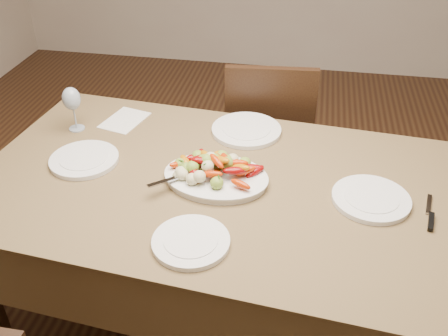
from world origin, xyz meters
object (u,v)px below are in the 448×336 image
Objects in this scene: chair_far at (268,138)px; plate_right at (371,199)px; plate_near at (191,242)px; wine_glass at (73,108)px; dining_table at (224,257)px; plate_left at (84,160)px; plate_far at (246,130)px; serving_platter at (216,179)px.

chair_far reaches higher than plate_right.
plate_near is (-0.13, -1.15, 0.29)m from chair_far.
wine_glass is at bearing 30.11° from chair_far.
plate_near is at bearing -150.18° from plate_right.
dining_table is 0.88m from wine_glass.
dining_table is 8.98× the size of wine_glass.
plate_left is 1.08× the size of plate_near.
dining_table is 6.25× the size of plate_far.
plate_left is 0.64m from plate_near.
dining_table is at bearing 78.90° from chair_far.
plate_right is at bearing -38.58° from plate_far.
plate_right is 1.10× the size of plate_near.
chair_far is 0.98m from plate_right.
plate_near is (0.51, -0.38, 0.00)m from plate_left.
chair_far is at bearing 117.46° from plate_right.
plate_far is (0.03, 0.37, 0.39)m from dining_table.
plate_right reaches higher than dining_table.
plate_far is 1.44× the size of wine_glass.
plate_near is at bearing -92.11° from serving_platter.
dining_table is 0.39m from serving_platter.
plate_left and plate_near have the same top height.
dining_table is 4.96× the size of serving_platter.
plate_far is 0.72m from plate_near.
dining_table is 6.85× the size of plate_right.
chair_far reaches higher than plate_near.
plate_near is at bearing -43.18° from wine_glass.
chair_far is 3.60× the size of plate_left.
plate_left and plate_right have the same top height.
serving_platter reaches higher than dining_table.
serving_platter is 1.52× the size of plate_near.
plate_far is (0.58, 0.34, 0.00)m from plate_left.
plate_right is (0.52, -0.02, 0.39)m from dining_table.
plate_left is 1.08m from plate_right.
plate_right is 1.31× the size of wine_glass.
plate_near is at bearing -95.61° from plate_far.
wine_glass is (-1.21, 0.29, 0.09)m from plate_right.
dining_table is at bearing -94.36° from plate_far.
chair_far is at bearing 83.91° from dining_table.
plate_far is 1.21× the size of plate_near.
plate_far is 0.73m from wine_glass.
wine_glass is (-0.69, 0.27, 0.48)m from dining_table.
dining_table is 0.68m from plate_left.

